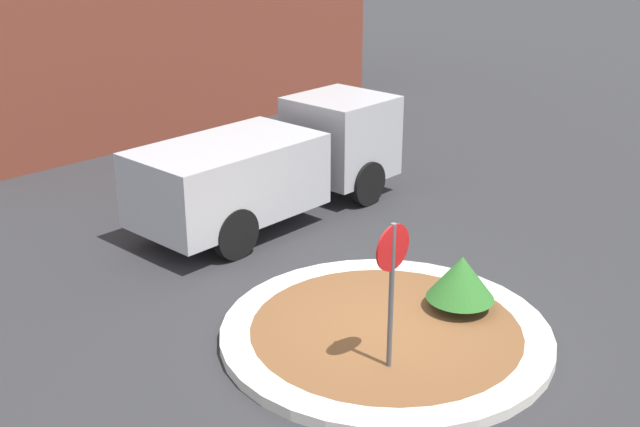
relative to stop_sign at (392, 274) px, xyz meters
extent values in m
plane|color=#2D2D30|center=(0.77, 0.70, -1.56)|extent=(120.00, 120.00, 0.00)
cylinder|color=beige|center=(0.77, 0.70, -1.48)|extent=(4.98, 4.98, 0.16)
cylinder|color=brown|center=(0.77, 0.70, -1.48)|extent=(4.09, 4.09, 0.16)
cylinder|color=#4C4C51|center=(0.00, 0.00, -0.42)|extent=(0.07, 0.07, 2.28)
cylinder|color=#B71414|center=(0.00, 0.00, 0.38)|extent=(0.65, 0.03, 0.65)
cylinder|color=brown|center=(2.07, 0.28, -1.30)|extent=(0.08, 0.08, 0.18)
cone|color=#2D6B28|center=(2.07, 0.28, -0.86)|extent=(1.07, 1.07, 0.70)
cube|color=#B2B2B7|center=(5.03, 5.60, -0.24)|extent=(2.02, 1.99, 1.76)
cube|color=#B2B2B7|center=(1.72, 5.49, -0.41)|extent=(3.74, 2.14, 1.44)
cube|color=black|center=(5.72, 5.62, 0.06)|extent=(0.10, 1.72, 0.62)
cylinder|color=black|center=(4.82, 6.53, -1.08)|extent=(0.98, 0.25, 0.97)
cylinder|color=black|center=(4.88, 4.66, -1.08)|extent=(0.98, 0.25, 0.97)
cylinder|color=black|center=(1.02, 6.40, -1.08)|extent=(0.98, 0.25, 0.97)
cylinder|color=black|center=(1.08, 4.54, -1.08)|extent=(0.98, 0.25, 0.97)
cube|color=brown|center=(5.82, 14.88, 1.81)|extent=(14.06, 6.00, 6.74)
camera|label=1|loc=(-7.49, -5.99, 4.58)|focal=45.00mm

